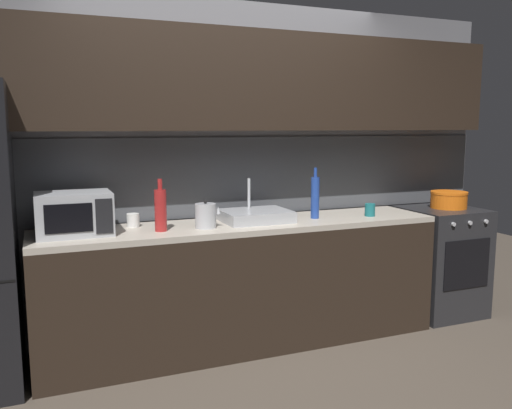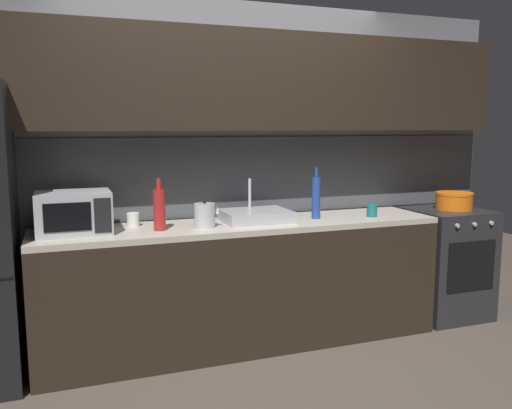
{
  "view_description": "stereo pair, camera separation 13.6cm",
  "coord_description": "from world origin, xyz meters",
  "px_view_note": "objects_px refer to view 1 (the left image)",
  "views": [
    {
      "loc": [
        -1.34,
        -2.61,
        1.58
      ],
      "look_at": [
        0.09,
        0.9,
        1.03
      ],
      "focal_mm": 37.68,
      "sensor_mm": 36.0,
      "label": 1
    },
    {
      "loc": [
        -1.22,
        -2.66,
        1.58
      ],
      "look_at": [
        0.09,
        0.9,
        1.03
      ],
      "focal_mm": 37.68,
      "sensor_mm": 36.0,
      "label": 2
    }
  ],
  "objects_px": {
    "oven_range": "(440,261)",
    "cooking_pot": "(449,200)",
    "wine_bottle_red": "(161,209)",
    "kettle": "(206,216)",
    "mug_white": "(133,220)",
    "microwave": "(74,214)",
    "mug_teal": "(370,210)",
    "wine_bottle_blue": "(315,197)"
  },
  "relations": [
    {
      "from": "wine_bottle_red",
      "to": "cooking_pot",
      "type": "distance_m",
      "value": 2.45
    },
    {
      "from": "mug_teal",
      "to": "microwave",
      "type": "bearing_deg",
      "value": 177.05
    },
    {
      "from": "microwave",
      "to": "cooking_pot",
      "type": "relative_size",
      "value": 1.53
    },
    {
      "from": "wine_bottle_red",
      "to": "cooking_pot",
      "type": "xyz_separation_m",
      "value": [
        2.45,
        0.07,
        -0.07
      ]
    },
    {
      "from": "wine_bottle_red",
      "to": "wine_bottle_blue",
      "type": "bearing_deg",
      "value": 2.69
    },
    {
      "from": "wine_bottle_blue",
      "to": "mug_teal",
      "type": "height_order",
      "value": "wine_bottle_blue"
    },
    {
      "from": "oven_range",
      "to": "kettle",
      "type": "height_order",
      "value": "kettle"
    },
    {
      "from": "wine_bottle_red",
      "to": "cooking_pot",
      "type": "bearing_deg",
      "value": 1.68
    },
    {
      "from": "oven_range",
      "to": "mug_white",
      "type": "height_order",
      "value": "mug_white"
    },
    {
      "from": "wine_bottle_blue",
      "to": "mug_white",
      "type": "height_order",
      "value": "wine_bottle_blue"
    },
    {
      "from": "kettle",
      "to": "cooking_pot",
      "type": "xyz_separation_m",
      "value": [
        2.14,
        0.07,
        -0.01
      ]
    },
    {
      "from": "microwave",
      "to": "cooking_pot",
      "type": "xyz_separation_m",
      "value": [
        2.98,
        -0.02,
        -0.06
      ]
    },
    {
      "from": "kettle",
      "to": "wine_bottle_red",
      "type": "xyz_separation_m",
      "value": [
        -0.31,
        0.0,
        0.06
      ]
    },
    {
      "from": "kettle",
      "to": "mug_white",
      "type": "bearing_deg",
      "value": 154.24
    },
    {
      "from": "microwave",
      "to": "kettle",
      "type": "relative_size",
      "value": 2.43
    },
    {
      "from": "wine_bottle_red",
      "to": "mug_teal",
      "type": "relative_size",
      "value": 3.6
    },
    {
      "from": "wine_bottle_red",
      "to": "wine_bottle_blue",
      "type": "relative_size",
      "value": 0.91
    },
    {
      "from": "oven_range",
      "to": "wine_bottle_blue",
      "type": "bearing_deg",
      "value": -179.28
    },
    {
      "from": "oven_range",
      "to": "kettle",
      "type": "bearing_deg",
      "value": -177.99
    },
    {
      "from": "wine_bottle_red",
      "to": "wine_bottle_blue",
      "type": "xyz_separation_m",
      "value": [
        1.17,
        0.05,
        0.02
      ]
    },
    {
      "from": "kettle",
      "to": "mug_teal",
      "type": "relative_size",
      "value": 1.98
    },
    {
      "from": "wine_bottle_blue",
      "to": "cooking_pot",
      "type": "height_order",
      "value": "wine_bottle_blue"
    },
    {
      "from": "kettle",
      "to": "cooking_pot",
      "type": "height_order",
      "value": "kettle"
    },
    {
      "from": "microwave",
      "to": "cooking_pot",
      "type": "bearing_deg",
      "value": -0.35
    },
    {
      "from": "mug_teal",
      "to": "cooking_pot",
      "type": "relative_size",
      "value": 0.32
    },
    {
      "from": "kettle",
      "to": "wine_bottle_blue",
      "type": "relative_size",
      "value": 0.5
    },
    {
      "from": "kettle",
      "to": "microwave",
      "type": "bearing_deg",
      "value": 173.67
    },
    {
      "from": "wine_bottle_red",
      "to": "mug_white",
      "type": "xyz_separation_m",
      "value": [
        -0.14,
        0.21,
        -0.1
      ]
    },
    {
      "from": "kettle",
      "to": "mug_teal",
      "type": "bearing_deg",
      "value": -0.76
    },
    {
      "from": "oven_range",
      "to": "mug_teal",
      "type": "relative_size",
      "value": 9.42
    },
    {
      "from": "mug_white",
      "to": "cooking_pot",
      "type": "relative_size",
      "value": 0.31
    },
    {
      "from": "oven_range",
      "to": "cooking_pot",
      "type": "height_order",
      "value": "cooking_pot"
    },
    {
      "from": "microwave",
      "to": "mug_teal",
      "type": "height_order",
      "value": "microwave"
    },
    {
      "from": "wine_bottle_red",
      "to": "mug_teal",
      "type": "bearing_deg",
      "value": -0.72
    },
    {
      "from": "wine_bottle_blue",
      "to": "mug_teal",
      "type": "xyz_separation_m",
      "value": [
        0.44,
        -0.08,
        -0.11
      ]
    },
    {
      "from": "mug_teal",
      "to": "wine_bottle_red",
      "type": "bearing_deg",
      "value": 179.28
    },
    {
      "from": "microwave",
      "to": "wine_bottle_blue",
      "type": "xyz_separation_m",
      "value": [
        1.7,
        -0.04,
        0.03
      ]
    },
    {
      "from": "mug_white",
      "to": "mug_teal",
      "type": "bearing_deg",
      "value": -7.63
    },
    {
      "from": "cooking_pot",
      "to": "microwave",
      "type": "bearing_deg",
      "value": 179.65
    },
    {
      "from": "mug_teal",
      "to": "mug_white",
      "type": "height_order",
      "value": "mug_teal"
    },
    {
      "from": "mug_white",
      "to": "wine_bottle_red",
      "type": "bearing_deg",
      "value": -56.0
    },
    {
      "from": "microwave",
      "to": "cooking_pot",
      "type": "height_order",
      "value": "microwave"
    }
  ]
}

